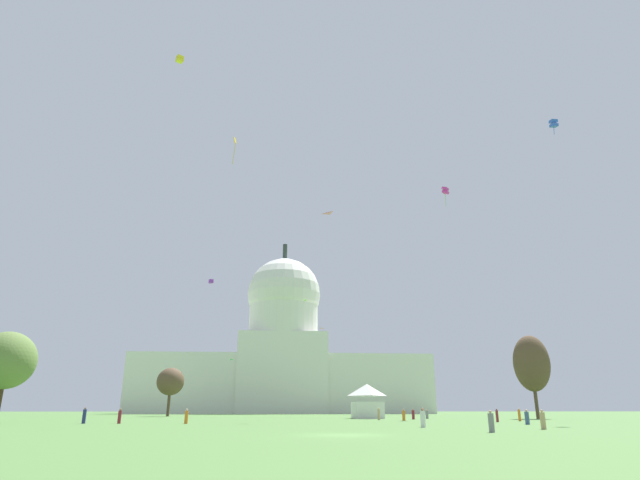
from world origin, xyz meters
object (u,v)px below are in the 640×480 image
object	(u,v)px
tree_west_mid	(170,382)
kite_yellow_high	(180,59)
person_denim_front_left	(527,418)
kite_magenta_high	(445,191)
person_grey_back_right	(427,415)
person_orange_front_right	(519,415)
person_orange_mid_right	(186,417)
person_maroon_deep_crowd	(120,417)
person_white_near_tent	(423,419)
capitol_building	(283,356)
person_tan_back_center	(543,420)
kite_gold_high	(235,144)
kite_orange_mid	(320,330)
person_grey_back_left	(491,422)
kite_violet_high	(211,281)
person_tan_near_tree_east	(379,414)
tree_east_mid	(532,363)
kite_pink_mid	(330,217)
tree_west_near	(7,360)
person_maroon_front_center	(413,415)
kite_lime_mid	(302,303)
kite_green_low	(230,361)
person_navy_aisle_center	(84,416)
kite_blue_high	(554,123)
person_orange_mid_left	(404,415)
event_tent	(367,401)
person_maroon_lawn_far_right	(497,416)

from	to	relation	value
tree_west_mid	kite_yellow_high	bearing A→B (deg)	-80.88
person_denim_front_left	kite_magenta_high	size ratio (longest dim) A/B	0.35
person_grey_back_right	person_orange_front_right	bearing A→B (deg)	31.06
person_orange_mid_right	person_maroon_deep_crowd	bearing A→B (deg)	-111.25
person_white_near_tent	kite_magenta_high	world-z (taller)	kite_magenta_high
capitol_building	kite_magenta_high	xyz separation A→B (m)	(30.96, -111.12, 22.24)
person_denim_front_left	person_tan_back_center	size ratio (longest dim) A/B	1.01
kite_gold_high	kite_orange_mid	distance (m)	60.23
person_white_near_tent	kite_magenta_high	xyz separation A→B (m)	(19.59, 45.96, 42.52)
person_grey_back_left	kite_violet_high	bearing A→B (deg)	-42.61
person_tan_near_tree_east	kite_yellow_high	xyz separation A→B (m)	(-29.59, -22.73, 45.28)
tree_east_mid	person_white_near_tent	xyz separation A→B (m)	(-31.03, -41.71, -8.41)
person_denim_front_left	kite_pink_mid	xyz separation A→B (m)	(-19.07, 18.75, 29.17)
tree_west_near	kite_orange_mid	xyz separation A→B (m)	(44.61, 45.63, 11.10)
person_maroon_front_center	kite_lime_mid	world-z (taller)	kite_lime_mid
kite_green_low	kite_magenta_high	size ratio (longest dim) A/B	0.35
tree_west_mid	kite_lime_mid	bearing A→B (deg)	-55.88
person_grey_back_left	kite_orange_mid	bearing A→B (deg)	-56.44
tree_east_mid	kite_green_low	xyz separation A→B (m)	(-58.73, 74.80, 6.33)
person_navy_aisle_center	kite_lime_mid	world-z (taller)	kite_lime_mid
person_orange_mid_right	kite_violet_high	size ratio (longest dim) A/B	1.11
kite_gold_high	kite_yellow_high	xyz separation A→B (m)	(-7.67, -2.32, 11.16)
person_orange_mid_right	kite_blue_high	xyz separation A→B (m)	(51.22, 4.40, 42.34)
person_orange_mid_right	person_tan_back_center	bearing A→B (deg)	43.31
kite_green_low	kite_gold_high	distance (m)	104.46
kite_blue_high	kite_pink_mid	bearing A→B (deg)	163.71
person_tan_back_center	tree_east_mid	bearing A→B (deg)	155.91
person_denim_front_left	person_orange_mid_left	distance (m)	22.50
person_orange_mid_right	tree_west_near	bearing A→B (deg)	-125.29
event_tent	kite_yellow_high	xyz separation A→B (m)	(-29.99, -35.68, 43.18)
kite_magenta_high	event_tent	bearing A→B (deg)	-55.91
kite_gold_high	person_orange_front_right	bearing A→B (deg)	-15.90
person_orange_mid_right	kite_magenta_high	world-z (taller)	kite_magenta_high
kite_lime_mid	kite_yellow_high	xyz separation A→B (m)	(-17.96, -27.22, 27.45)
person_tan_near_tree_east	person_grey_back_right	size ratio (longest dim) A/B	1.20
kite_orange_mid	person_tan_back_center	bearing A→B (deg)	56.39
person_maroon_deep_crowd	kite_blue_high	xyz separation A→B (m)	(58.81, 3.44, 42.32)
person_denim_front_left	person_orange_front_right	bearing A→B (deg)	166.88
person_tan_back_center	kite_yellow_high	size ratio (longest dim) A/B	1.29
person_maroon_deep_crowd	person_navy_aisle_center	bearing A→B (deg)	135.64
kite_magenta_high	kite_lime_mid	bearing A→B (deg)	-36.99
person_navy_aisle_center	person_denim_front_left	world-z (taller)	person_navy_aisle_center
person_denim_front_left	tree_west_near	bearing A→B (deg)	-95.57
person_grey_back_left	kite_yellow_high	size ratio (longest dim) A/B	1.25
kite_blue_high	event_tent	bearing A→B (deg)	128.83
capitol_building	person_maroon_lawn_far_right	distance (m)	141.45
capitol_building	event_tent	bearing A→B (deg)	-82.58
person_grey_back_right	person_navy_aisle_center	size ratio (longest dim) A/B	0.85
person_orange_mid_right	person_orange_mid_left	size ratio (longest dim) A/B	1.01
capitol_building	kite_green_low	distance (m)	44.08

